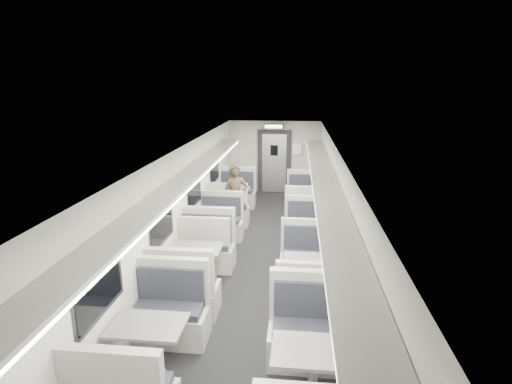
% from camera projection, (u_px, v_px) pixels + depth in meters
% --- Properties ---
extents(room, '(3.24, 12.24, 2.64)m').
position_uv_depth(room, '(256.00, 214.00, 7.58)').
color(room, black).
rests_on(room, ground).
extents(booth_left_a, '(1.09, 2.21, 1.18)m').
position_uv_depth(booth_left_a, '(233.00, 201.00, 11.17)').
color(booth_left_a, '#ACACA2').
rests_on(booth_left_a, room).
extents(booth_left_b, '(1.03, 2.10, 1.12)m').
position_uv_depth(booth_left_b, '(214.00, 235.00, 8.75)').
color(booth_left_b, '#ACACA2').
rests_on(booth_left_b, room).
extents(booth_left_c, '(1.11, 2.26, 1.21)m').
position_uv_depth(booth_left_c, '(196.00, 267.00, 7.18)').
color(booth_left_c, '#ACACA2').
rests_on(booth_left_c, room).
extents(booth_left_d, '(1.09, 2.21, 1.18)m').
position_uv_depth(booth_left_d, '(150.00, 351.00, 4.96)').
color(booth_left_d, '#ACACA2').
rests_on(booth_left_d, room).
extents(booth_right_a, '(1.04, 2.11, 1.13)m').
position_uv_depth(booth_right_a, '(305.00, 204.00, 11.02)').
color(booth_right_a, '#ACACA2').
rests_on(booth_right_a, room).
extents(booth_right_b, '(0.96, 1.95, 1.04)m').
position_uv_depth(booth_right_b, '(306.00, 237.00, 8.69)').
color(booth_right_b, '#ACACA2').
rests_on(booth_right_b, room).
extents(booth_right_c, '(1.02, 2.07, 1.11)m').
position_uv_depth(booth_right_c, '(308.00, 278.00, 6.86)').
color(booth_right_c, '#ACACA2').
rests_on(booth_right_c, room).
extents(booth_right_d, '(1.12, 2.28, 1.22)m').
position_uv_depth(booth_right_d, '(313.00, 379.00, 4.46)').
color(booth_right_d, '#ACACA2').
rests_on(booth_right_d, room).
extents(passenger, '(0.64, 0.44, 1.68)m').
position_uv_depth(passenger, '(236.00, 197.00, 9.97)').
color(passenger, black).
rests_on(passenger, room).
extents(window_a, '(0.02, 1.18, 0.84)m').
position_uv_depth(window_a, '(215.00, 168.00, 10.95)').
color(window_a, black).
rests_on(window_a, room).
extents(window_b, '(0.02, 1.18, 0.84)m').
position_uv_depth(window_b, '(195.00, 188.00, 8.84)').
color(window_b, black).
rests_on(window_b, room).
extents(window_c, '(0.02, 1.18, 0.84)m').
position_uv_depth(window_c, '(162.00, 221.00, 6.73)').
color(window_c, black).
rests_on(window_c, room).
extents(window_d, '(0.02, 1.18, 0.84)m').
position_uv_depth(window_d, '(99.00, 284.00, 4.62)').
color(window_d, black).
rests_on(window_d, room).
extents(luggage_rack_left, '(0.46, 10.40, 0.09)m').
position_uv_depth(luggage_rack_left, '(186.00, 179.00, 7.23)').
color(luggage_rack_left, '#ACACA2').
rests_on(luggage_rack_left, room).
extents(luggage_rack_right, '(0.46, 10.40, 0.09)m').
position_uv_depth(luggage_rack_right, '(324.00, 183.00, 6.98)').
color(luggage_rack_right, '#ACACA2').
rests_on(luggage_rack_right, room).
extents(vestibule_door, '(1.10, 0.13, 2.10)m').
position_uv_depth(vestibule_door, '(274.00, 162.00, 13.32)').
color(vestibule_door, black).
rests_on(vestibule_door, room).
extents(exit_sign, '(0.62, 0.12, 0.16)m').
position_uv_depth(exit_sign, '(274.00, 126.00, 12.52)').
color(exit_sign, black).
rests_on(exit_sign, room).
extents(wall_notice, '(0.32, 0.02, 0.40)m').
position_uv_depth(wall_notice, '(297.00, 149.00, 13.11)').
color(wall_notice, white).
rests_on(wall_notice, room).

